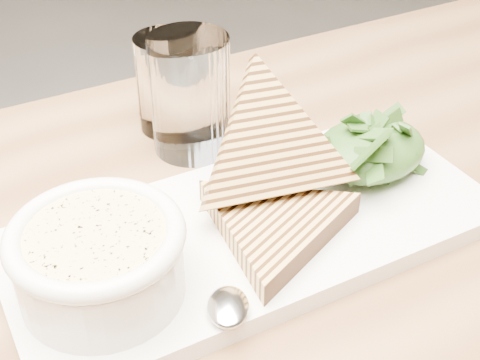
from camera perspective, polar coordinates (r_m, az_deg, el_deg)
table_top at (r=0.56m, az=5.62°, el=-9.35°), size 1.23×0.89×0.04m
table_leg_br at (r=1.26m, az=13.46°, el=-2.03°), size 0.06×0.06×0.69m
platter at (r=0.57m, az=1.16°, el=-4.33°), size 0.43×0.23×0.02m
soup_bowl at (r=0.50m, az=-11.82°, el=-7.34°), size 0.12×0.12×0.05m
soup at (r=0.48m, az=-12.24°, el=-4.81°), size 0.10×0.10×0.01m
bowl_rim at (r=0.48m, az=-12.27°, el=-4.63°), size 0.13×0.13×0.01m
sandwich_flat at (r=0.54m, az=2.96°, el=-3.94°), size 0.20×0.20×0.02m
sandwich_lean at (r=0.56m, az=2.68°, el=2.66°), size 0.20×0.21×0.18m
salad_base at (r=0.62m, az=11.02°, el=2.58°), size 0.11×0.09×0.04m
arugula_pile at (r=0.62m, az=11.08°, el=3.00°), size 0.11×0.10×0.05m
spoon_bowl at (r=0.49m, az=-1.02°, el=-10.76°), size 0.05×0.05×0.01m
glass_near at (r=0.66m, az=-4.26°, el=7.25°), size 0.08×0.08×0.12m
glass_far at (r=0.70m, az=-6.08°, el=8.20°), size 0.07×0.07×0.10m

